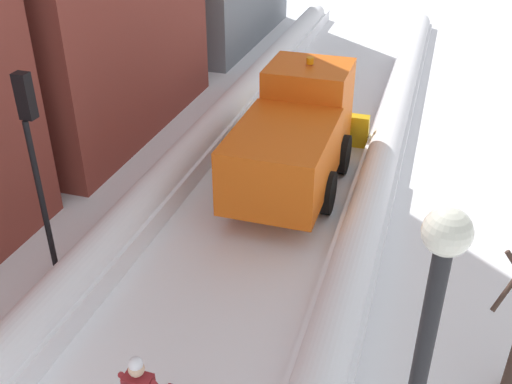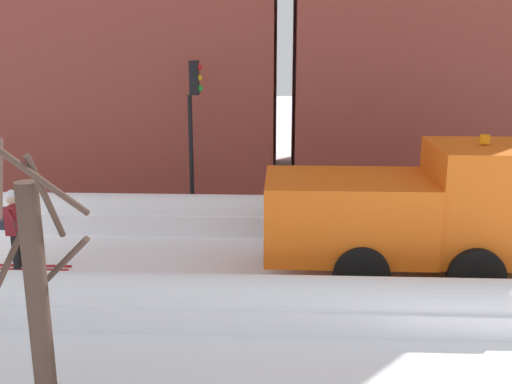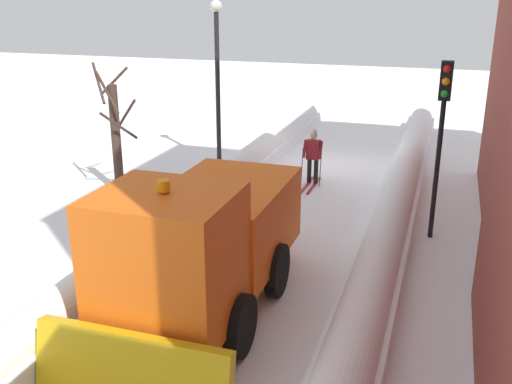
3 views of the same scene
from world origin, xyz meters
The scene contains 8 objects.
ground_plane centered at (0.00, 10.00, 0.00)m, with size 80.00×80.00×0.00m, color white.
snowbank_left centered at (-2.61, 10.00, 0.42)m, with size 1.10×36.00×0.98m.
snowbank_right centered at (2.61, 10.00, 0.35)m, with size 1.10×36.00×0.90m.
plow_truck centered at (0.44, 10.62, 1.48)m, with size 3.20×5.98×3.12m.
skier centered at (0.26, 2.07, 1.00)m, with size 0.62×1.80×1.81m.
traffic_light_pole centered at (-3.57, 5.52, 3.09)m, with size 0.28×0.42×4.40m.
street_lamp centered at (3.94, 0.95, 3.53)m, with size 0.40×0.40×5.64m.
bare_tree_near centered at (5.67, 4.88, 1.84)m, with size 1.32×1.30×3.96m.
Camera 3 is at (-3.66, 19.82, 5.90)m, focal length 41.19 mm.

